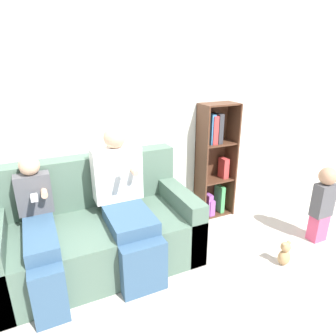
{
  "coord_description": "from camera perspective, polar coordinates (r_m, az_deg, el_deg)",
  "views": [
    {
      "loc": [
        -0.6,
        -1.85,
        1.81
      ],
      "look_at": [
        0.55,
        0.6,
        0.8
      ],
      "focal_mm": 32.0,
      "sensor_mm": 36.0,
      "label": 1
    }
  ],
  "objects": [
    {
      "name": "adult_seated",
      "position": [
        2.65,
        -8.17,
        -6.05
      ],
      "size": [
        0.43,
        0.81,
        1.24
      ],
      "color": "#335170",
      "rests_on": "ground_plane"
    },
    {
      "name": "back_wall",
      "position": [
        2.99,
        -13.34,
        9.68
      ],
      "size": [
        10.0,
        0.06,
        2.55
      ],
      "color": "silver",
      "rests_on": "ground_plane"
    },
    {
      "name": "teddy_bear",
      "position": [
        3.04,
        21.32,
        -14.98
      ],
      "size": [
        0.12,
        0.1,
        0.25
      ],
      "color": "tan",
      "rests_on": "ground_plane"
    },
    {
      "name": "ground_plane",
      "position": [
        2.66,
        -5.68,
        -22.55
      ],
      "size": [
        14.0,
        14.0,
        0.0
      ],
      "primitive_type": "plane",
      "color": "#BCB2A8"
    },
    {
      "name": "couch",
      "position": [
        2.86,
        -13.34,
        -11.69
      ],
      "size": [
        1.75,
        0.9,
        0.94
      ],
      "color": "#4C6656",
      "rests_on": "ground_plane"
    },
    {
      "name": "toddler_standing",
      "position": [
        3.4,
        27.41,
        -5.75
      ],
      "size": [
        0.21,
        0.18,
        0.81
      ],
      "color": "#DB4C75",
      "rests_on": "ground_plane"
    },
    {
      "name": "bookshelf",
      "position": [
        3.52,
        8.78,
        0.86
      ],
      "size": [
        0.42,
        0.26,
        1.34
      ],
      "color": "#4C2D1E",
      "rests_on": "ground_plane"
    },
    {
      "name": "child_seated",
      "position": [
        2.56,
        -23.22,
        -11.19
      ],
      "size": [
        0.28,
        0.83,
        1.06
      ],
      "color": "#335170",
      "rests_on": "ground_plane"
    }
  ]
}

